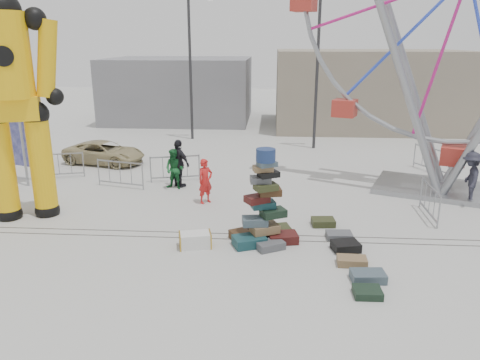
# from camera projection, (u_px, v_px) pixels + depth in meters

# --- Properties ---
(ground) EXTENTS (90.00, 90.00, 0.00)m
(ground) POSITION_uv_depth(u_px,v_px,m) (244.00, 248.00, 13.24)
(ground) COLOR #9E9E99
(ground) RESTS_ON ground
(track_line_near) EXTENTS (40.00, 0.04, 0.01)m
(track_line_near) POSITION_uv_depth(u_px,v_px,m) (245.00, 239.00, 13.81)
(track_line_near) COLOR #47443F
(track_line_near) RESTS_ON ground
(track_line_far) EXTENTS (40.00, 0.04, 0.01)m
(track_line_far) POSITION_uv_depth(u_px,v_px,m) (246.00, 234.00, 14.20)
(track_line_far) COLOR #47443F
(track_line_far) RESTS_ON ground
(building_right) EXTENTS (12.00, 8.00, 5.00)m
(building_right) POSITION_uv_depth(u_px,v_px,m) (367.00, 89.00, 31.16)
(building_right) COLOR gray
(building_right) RESTS_ON ground
(building_left) EXTENTS (10.00, 8.00, 4.40)m
(building_left) POSITION_uv_depth(u_px,v_px,m) (180.00, 89.00, 34.02)
(building_left) COLOR gray
(building_left) RESTS_ON ground
(lamp_post_right) EXTENTS (1.41, 0.25, 8.00)m
(lamp_post_right) POSITION_uv_depth(u_px,v_px,m) (319.00, 63.00, 24.16)
(lamp_post_right) COLOR #2D2D30
(lamp_post_right) RESTS_ON ground
(lamp_post_left) EXTENTS (1.41, 0.25, 8.00)m
(lamp_post_left) POSITION_uv_depth(u_px,v_px,m) (192.00, 61.00, 26.53)
(lamp_post_left) COLOR #2D2D30
(lamp_post_left) RESTS_ON ground
(suitcase_tower) EXTENTS (2.10, 1.81, 2.78)m
(suitcase_tower) POSITION_uv_depth(u_px,v_px,m) (264.00, 216.00, 13.50)
(suitcase_tower) COLOR #184248
(suitcase_tower) RESTS_ON ground
(crash_test_dummy) EXTENTS (3.10, 1.61, 7.90)m
(crash_test_dummy) POSITION_uv_depth(u_px,v_px,m) (12.00, 90.00, 14.43)
(crash_test_dummy) COLOR black
(crash_test_dummy) RESTS_ON ground
(ferris_wheel) EXTENTS (11.16, 4.56, 13.84)m
(ferris_wheel) POSITION_uv_depth(u_px,v_px,m) (465.00, 5.00, 16.20)
(ferris_wheel) COLOR gray
(ferris_wheel) RESTS_ON ground
(steamer_trunk) EXTENTS (1.00, 0.72, 0.42)m
(steamer_trunk) POSITION_uv_depth(u_px,v_px,m) (195.00, 240.00, 13.27)
(steamer_trunk) COLOR silver
(steamer_trunk) RESTS_ON ground
(row_case_0) EXTENTS (0.76, 0.60, 0.22)m
(row_case_0) POSITION_uv_depth(u_px,v_px,m) (323.00, 222.00, 14.85)
(row_case_0) COLOR #343A1D
(row_case_0) RESTS_ON ground
(row_case_1) EXTENTS (0.77, 0.56, 0.18)m
(row_case_1) POSITION_uv_depth(u_px,v_px,m) (339.00, 235.00, 13.88)
(row_case_1) COLOR #55575C
(row_case_1) RESTS_ON ground
(row_case_2) EXTENTS (0.86, 0.73, 0.25)m
(row_case_2) POSITION_uv_depth(u_px,v_px,m) (346.00, 246.00, 13.08)
(row_case_2) COLOR black
(row_case_2) RESTS_ON ground
(row_case_3) EXTENTS (0.78, 0.50, 0.21)m
(row_case_3) POSITION_uv_depth(u_px,v_px,m) (352.00, 261.00, 12.24)
(row_case_3) COLOR olive
(row_case_3) RESTS_ON ground
(row_case_4) EXTENTS (0.87, 0.59, 0.23)m
(row_case_4) POSITION_uv_depth(u_px,v_px,m) (368.00, 276.00, 11.44)
(row_case_4) COLOR #445661
(row_case_4) RESTS_ON ground
(row_case_5) EXTENTS (0.65, 0.56, 0.18)m
(row_case_5) POSITION_uv_depth(u_px,v_px,m) (367.00, 292.00, 10.76)
(row_case_5) COLOR black
(row_case_5) RESTS_ON ground
(barricade_dummy_a) EXTENTS (1.94, 0.68, 1.10)m
(barricade_dummy_a) POSITION_uv_depth(u_px,v_px,m) (59.00, 166.00, 19.78)
(barricade_dummy_a) COLOR gray
(barricade_dummy_a) RESTS_ON ground
(barricade_dummy_b) EXTENTS (1.96, 0.59, 1.10)m
(barricade_dummy_b) POSITION_uv_depth(u_px,v_px,m) (120.00, 174.00, 18.53)
(barricade_dummy_b) COLOR gray
(barricade_dummy_b) RESTS_ON ground
(barricade_dummy_c) EXTENTS (1.96, 0.61, 1.10)m
(barricade_dummy_c) POSITION_uv_depth(u_px,v_px,m) (175.00, 168.00, 19.36)
(barricade_dummy_c) COLOR gray
(barricade_dummy_c) RESTS_ON ground
(barricade_wheel_front) EXTENTS (0.15, 2.00, 1.10)m
(barricade_wheel_front) POSITION_uv_depth(u_px,v_px,m) (430.00, 202.00, 15.40)
(barricade_wheel_front) COLOR gray
(barricade_wheel_front) RESTS_ON ground
(barricade_wheel_back) EXTENTS (1.03, 1.81, 1.10)m
(barricade_wheel_back) POSITION_uv_depth(u_px,v_px,m) (431.00, 160.00, 20.74)
(barricade_wheel_back) COLOR gray
(barricade_wheel_back) RESTS_ON ground
(pedestrian_red) EXTENTS (0.70, 0.69, 1.63)m
(pedestrian_red) POSITION_uv_depth(u_px,v_px,m) (205.00, 181.00, 16.71)
(pedestrian_red) COLOR red
(pedestrian_red) RESTS_ON ground
(pedestrian_green) EXTENTS (0.92, 0.81, 1.59)m
(pedestrian_green) POSITION_uv_depth(u_px,v_px,m) (174.00, 169.00, 18.31)
(pedestrian_green) COLOR #165A28
(pedestrian_green) RESTS_ON ground
(pedestrian_black) EXTENTS (1.18, 1.04, 1.92)m
(pedestrian_black) POSITION_uv_depth(u_px,v_px,m) (179.00, 164.00, 18.51)
(pedestrian_black) COLOR black
(pedestrian_black) RESTS_ON ground
(pedestrian_grey) EXTENTS (0.98, 1.36, 1.90)m
(pedestrian_grey) POSITION_uv_depth(u_px,v_px,m) (471.00, 178.00, 16.63)
(pedestrian_grey) COLOR #23232E
(pedestrian_grey) RESTS_ON ground
(parked_suv) EXTENTS (4.12, 2.57, 1.06)m
(parked_suv) POSITION_uv_depth(u_px,v_px,m) (104.00, 153.00, 22.14)
(parked_suv) COLOR tan
(parked_suv) RESTS_ON ground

